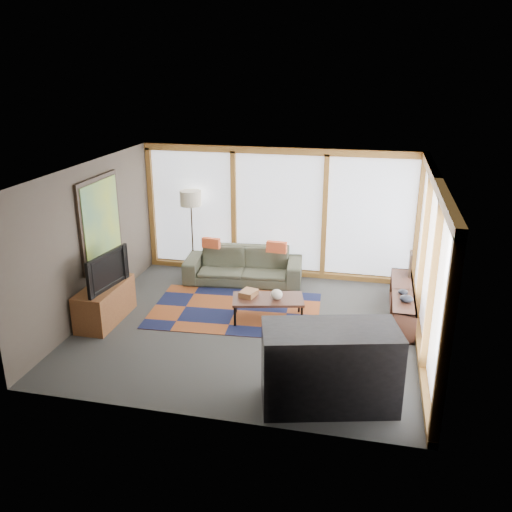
% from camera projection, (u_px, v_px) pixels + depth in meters
% --- Properties ---
extents(ground, '(5.50, 5.50, 0.00)m').
position_uv_depth(ground, '(251.00, 327.00, 8.95)').
color(ground, '#2B2B29').
rests_on(ground, ground).
extents(room_envelope, '(5.52, 5.02, 2.62)m').
position_uv_depth(room_envelope, '(288.00, 230.00, 8.84)').
color(room_envelope, '#493E35').
rests_on(room_envelope, ground).
extents(rug, '(3.05, 2.07, 0.01)m').
position_uv_depth(rug, '(236.00, 310.00, 9.52)').
color(rug, brown).
rests_on(rug, ground).
extents(sofa, '(2.37, 1.12, 0.67)m').
position_uv_depth(sofa, '(243.00, 266.00, 10.69)').
color(sofa, '#363727').
rests_on(sofa, ground).
extents(pillow_left, '(0.37, 0.15, 0.20)m').
position_uv_depth(pillow_left, '(211.00, 243.00, 10.65)').
color(pillow_left, '#CF512A').
rests_on(pillow_left, sofa).
extents(pillow_right, '(0.40, 0.14, 0.21)m').
position_uv_depth(pillow_right, '(277.00, 247.00, 10.39)').
color(pillow_right, '#CF512A').
rests_on(pillow_right, sofa).
extents(floor_lamp, '(0.43, 0.43, 1.73)m').
position_uv_depth(floor_lamp, '(192.00, 232.00, 10.99)').
color(floor_lamp, '#32261A').
rests_on(floor_lamp, ground).
extents(coffee_table, '(1.28, 0.84, 0.39)m').
position_uv_depth(coffee_table, '(268.00, 309.00, 9.13)').
color(coffee_table, '#341911').
rests_on(coffee_table, ground).
extents(book_stack, '(0.30, 0.35, 0.10)m').
position_uv_depth(book_stack, '(249.00, 293.00, 9.13)').
color(book_stack, brown).
rests_on(book_stack, coffee_table).
extents(vase, '(0.23, 0.23, 0.17)m').
position_uv_depth(vase, '(277.00, 295.00, 8.99)').
color(vase, beige).
rests_on(vase, coffee_table).
extents(bookshelf, '(0.37, 2.01, 0.50)m').
position_uv_depth(bookshelf, '(402.00, 303.00, 9.22)').
color(bookshelf, '#341911').
rests_on(bookshelf, ground).
extents(bowl_a, '(0.24, 0.24, 0.11)m').
position_uv_depth(bowl_a, '(406.00, 299.00, 8.65)').
color(bowl_a, black).
rests_on(bowl_a, bookshelf).
extents(bowl_b, '(0.17, 0.17, 0.08)m').
position_uv_depth(bowl_b, '(403.00, 292.00, 8.93)').
color(bowl_b, black).
rests_on(bowl_b, bookshelf).
extents(shelf_picture, '(0.05, 0.33, 0.43)m').
position_uv_depth(shelf_picture, '(410.00, 264.00, 9.70)').
color(shelf_picture, black).
rests_on(shelf_picture, bookshelf).
extents(tv_console, '(0.52, 1.26, 0.63)m').
position_uv_depth(tv_console, '(105.00, 303.00, 9.07)').
color(tv_console, brown).
rests_on(tv_console, ground).
extents(television, '(0.29, 1.07, 0.61)m').
position_uv_depth(television, '(103.00, 270.00, 8.81)').
color(television, black).
rests_on(television, tv_console).
extents(bar_counter, '(1.82, 1.17, 1.06)m').
position_uv_depth(bar_counter, '(329.00, 367.00, 6.76)').
color(bar_counter, black).
rests_on(bar_counter, ground).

